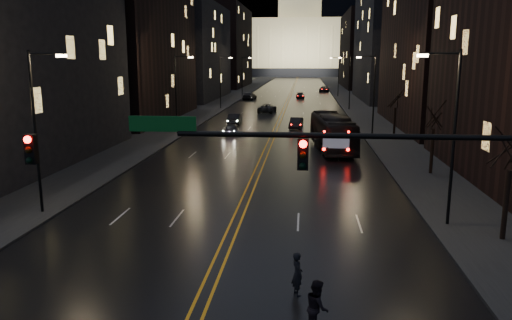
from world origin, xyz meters
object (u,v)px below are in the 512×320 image
(oncoming_car_b, at_px, (235,119))
(receding_car_a, at_px, (296,123))
(traffic_signal, at_px, (380,171))
(pedestrian_b, at_px, (317,307))
(oncoming_car_a, at_px, (232,129))
(pedestrian_a, at_px, (297,274))
(bus, at_px, (332,132))

(oncoming_car_b, xyz_separation_m, receding_car_a, (8.18, -3.04, -0.05))
(oncoming_car_b, height_order, receding_car_a, oncoming_car_b)
(traffic_signal, height_order, pedestrian_b, traffic_signal)
(oncoming_car_a, xyz_separation_m, pedestrian_a, (8.10, -38.65, 0.15))
(oncoming_car_a, relative_size, pedestrian_b, 2.22)
(receding_car_a, bearing_deg, oncoming_car_b, 164.60)
(oncoming_car_a, bearing_deg, pedestrian_a, 94.55)
(bus, relative_size, oncoming_car_a, 3.00)
(traffic_signal, xyz_separation_m, bus, (0.29, 32.02, -3.43))
(traffic_signal, relative_size, bus, 1.44)
(oncoming_car_b, distance_m, receding_car_a, 8.72)
(traffic_signal, distance_m, bus, 32.20)
(traffic_signal, bearing_deg, oncoming_car_a, 104.80)
(pedestrian_b, bearing_deg, pedestrian_a, 5.75)
(oncoming_car_a, bearing_deg, receding_car_a, -146.26)
(bus, relative_size, oncoming_car_b, 2.71)
(oncoming_car_b, xyz_separation_m, pedestrian_b, (9.71, -50.53, 0.17))
(bus, bearing_deg, receding_car_a, 98.17)
(receding_car_a, distance_m, pedestrian_a, 44.94)
(traffic_signal, distance_m, oncoming_car_a, 41.86)
(pedestrian_a, height_order, pedestrian_b, pedestrian_b)
(oncoming_car_a, bearing_deg, oncoming_car_b, -91.47)
(bus, bearing_deg, oncoming_car_b, 117.96)
(receding_car_a, xyz_separation_m, pedestrian_a, (0.87, -44.94, 0.15))
(oncoming_car_b, distance_m, pedestrian_a, 48.82)
(traffic_signal, xyz_separation_m, pedestrian_a, (-2.53, 1.59, -4.27))
(oncoming_car_b, bearing_deg, bus, 121.41)
(traffic_signal, bearing_deg, pedestrian_a, 147.81)
(bus, distance_m, oncoming_car_a, 13.70)
(traffic_signal, bearing_deg, oncoming_car_b, 103.15)
(oncoming_car_a, relative_size, pedestrian_a, 2.40)
(pedestrian_a, bearing_deg, bus, -28.16)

